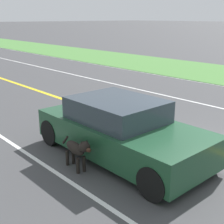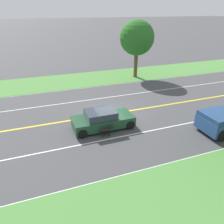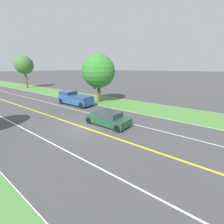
{
  "view_description": "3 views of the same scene",
  "coord_description": "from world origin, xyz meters",
  "px_view_note": "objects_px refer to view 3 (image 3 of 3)",
  "views": [
    {
      "loc": [
        6.56,
        3.42,
        3.13
      ],
      "look_at": [
        2.04,
        -1.6,
        1.07
      ],
      "focal_mm": 50.0,
      "sensor_mm": 36.0,
      "label": 1
    },
    {
      "loc": [
        14.91,
        -5.59,
        7.72
      ],
      "look_at": [
        1.65,
        -0.65,
        0.99
      ],
      "focal_mm": 35.0,
      "sensor_mm": 36.0,
      "label": 2
    },
    {
      "loc": [
        -8.73,
        -9.9,
        5.43
      ],
      "look_at": [
        2.26,
        -1.64,
        1.24
      ],
      "focal_mm": 24.0,
      "sensor_mm": 36.0,
      "label": 3
    }
  ],
  "objects_px": {
    "pickup_truck": "(74,98)",
    "roadside_tree_right_far": "(24,65)",
    "ego_car": "(108,119)",
    "dog": "(116,117)",
    "roadside_tree_right_near": "(98,71)",
    "street_sign": "(94,92)"
  },
  "relations": [
    {
      "from": "ego_car",
      "to": "dog",
      "type": "bearing_deg",
      "value": -3.51
    },
    {
      "from": "pickup_truck",
      "to": "roadside_tree_right_far",
      "type": "bearing_deg",
      "value": 79.79
    },
    {
      "from": "street_sign",
      "to": "pickup_truck",
      "type": "bearing_deg",
      "value": 145.99
    },
    {
      "from": "pickup_truck",
      "to": "roadside_tree_right_far",
      "type": "xyz_separation_m",
      "value": [
        4.41,
        24.51,
        4.86
      ]
    },
    {
      "from": "roadside_tree_right_near",
      "to": "roadside_tree_right_far",
      "type": "bearing_deg",
      "value": 87.64
    },
    {
      "from": "pickup_truck",
      "to": "dog",
      "type": "bearing_deg",
      "value": -103.56
    },
    {
      "from": "roadside_tree_right_far",
      "to": "street_sign",
      "type": "relative_size",
      "value": 3.07
    },
    {
      "from": "roadside_tree_right_near",
      "to": "street_sign",
      "type": "xyz_separation_m",
      "value": [
        -0.81,
        0.21,
        -3.09
      ]
    },
    {
      "from": "ego_car",
      "to": "roadside_tree_right_near",
      "type": "distance_m",
      "value": 10.63
    },
    {
      "from": "pickup_truck",
      "to": "roadside_tree_right_far",
      "type": "distance_m",
      "value": 25.38
    },
    {
      "from": "roadside_tree_right_far",
      "to": "street_sign",
      "type": "bearing_deg",
      "value": -94.14
    },
    {
      "from": "ego_car",
      "to": "roadside_tree_right_far",
      "type": "height_order",
      "value": "roadside_tree_right_far"
    },
    {
      "from": "ego_car",
      "to": "dog",
      "type": "relative_size",
      "value": 3.65
    },
    {
      "from": "ego_car",
      "to": "dog",
      "type": "height_order",
      "value": "ego_car"
    },
    {
      "from": "ego_car",
      "to": "roadside_tree_right_far",
      "type": "distance_m",
      "value": 34.85
    },
    {
      "from": "ego_car",
      "to": "roadside_tree_right_near",
      "type": "bearing_deg",
      "value": 46.8
    },
    {
      "from": "dog",
      "to": "roadside_tree_right_near",
      "type": "xyz_separation_m",
      "value": [
        5.53,
        7.22,
        4.27
      ]
    },
    {
      "from": "roadside_tree_right_far",
      "to": "street_sign",
      "type": "distance_m",
      "value": 26.61
    },
    {
      "from": "roadside_tree_right_far",
      "to": "roadside_tree_right_near",
      "type": "bearing_deg",
      "value": -92.36
    },
    {
      "from": "dog",
      "to": "roadside_tree_right_near",
      "type": "bearing_deg",
      "value": 58.81
    },
    {
      "from": "ego_car",
      "to": "roadside_tree_right_far",
      "type": "xyz_separation_m",
      "value": [
        7.8,
        33.57,
        5.2
      ]
    },
    {
      "from": "dog",
      "to": "ego_car",
      "type": "bearing_deg",
      "value": -177.26
    }
  ]
}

